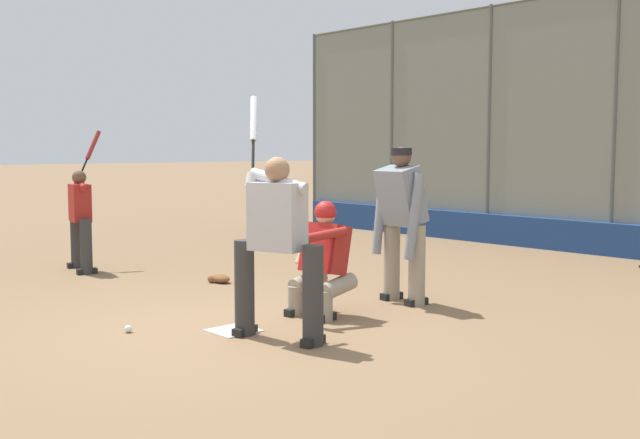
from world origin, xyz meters
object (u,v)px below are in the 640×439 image
at_px(spare_bat_by_padding, 320,249).
at_px(catcher_behind_plate, 321,257).
at_px(baseball_loose, 128,329).
at_px(umpire_home, 402,219).
at_px(batter_at_plate, 277,241).
at_px(fielding_glove_on_dirt, 220,279).
at_px(batter_on_deck, 81,216).

bearing_deg(spare_bat_by_padding, catcher_behind_plate, 154.95).
bearing_deg(baseball_loose, umpire_home, -105.80).
xyz_separation_m(catcher_behind_plate, spare_bat_by_padding, (3.80, -3.48, -0.61)).
height_order(umpire_home, spare_bat_by_padding, umpire_home).
bearing_deg(batter_at_plate, catcher_behind_plate, -81.16).
bearing_deg(baseball_loose, spare_bat_by_padding, -60.18).
bearing_deg(umpire_home, spare_bat_by_padding, -24.55).
xyz_separation_m(batter_at_plate, fielding_glove_on_dirt, (2.85, -1.33, -0.88)).
bearing_deg(catcher_behind_plate, umpire_home, -103.59).
height_order(spare_bat_by_padding, fielding_glove_on_dirt, fielding_glove_on_dirt).
height_order(umpire_home, baseball_loose, umpire_home).
height_order(spare_bat_by_padding, baseball_loose, baseball_loose).
xyz_separation_m(catcher_behind_plate, baseball_loose, (0.72, 1.89, -0.60)).
distance_m(catcher_behind_plate, fielding_glove_on_dirt, 2.46).
bearing_deg(batter_at_plate, umpire_home, -97.84).
bearing_deg(fielding_glove_on_dirt, batter_at_plate, 154.89).
bearing_deg(batter_on_deck, catcher_behind_plate, -160.05).
distance_m(umpire_home, fielding_glove_on_dirt, 2.79).
height_order(fielding_glove_on_dirt, baseball_loose, fielding_glove_on_dirt).
relative_size(batter_at_plate, catcher_behind_plate, 1.88).
bearing_deg(baseball_loose, batter_at_plate, -143.13).
relative_size(batter_at_plate, spare_bat_by_padding, 2.60).
xyz_separation_m(umpire_home, batter_on_deck, (4.70, 1.71, -0.17)).
distance_m(spare_bat_by_padding, baseball_loose, 6.19).
xyz_separation_m(batter_on_deck, fielding_glove_on_dirt, (-2.19, -0.91, -0.75)).
xyz_separation_m(catcher_behind_plate, fielding_glove_on_dirt, (2.37, -0.34, -0.58)).
xyz_separation_m(batter_at_plate, spare_bat_by_padding, (4.27, -4.47, -0.90)).
relative_size(umpire_home, spare_bat_by_padding, 2.03).
bearing_deg(batter_at_plate, batter_on_deck, -21.68).
xyz_separation_m(umpire_home, fielding_glove_on_dirt, (2.51, 0.80, -0.92)).
distance_m(catcher_behind_plate, spare_bat_by_padding, 5.18).
relative_size(batter_at_plate, batter_on_deck, 1.12).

